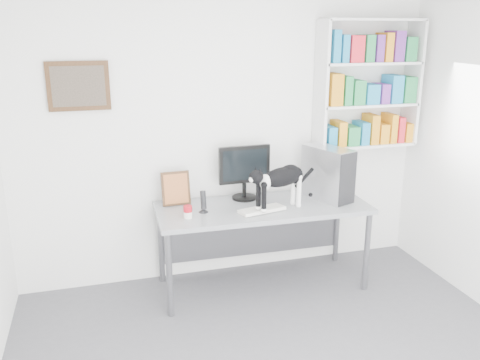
{
  "coord_description": "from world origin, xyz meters",
  "views": [
    {
      "loc": [
        -1.18,
        -2.61,
        2.38
      ],
      "look_at": [
        0.01,
        1.53,
        1.08
      ],
      "focal_mm": 38.0,
      "sensor_mm": 36.0,
      "label": 1
    }
  ],
  "objects_px": {
    "leaning_print": "(176,188)",
    "pc_tower": "(328,173)",
    "desk": "(262,246)",
    "speaker": "(203,201)",
    "keyboard": "(262,210)",
    "cat": "(281,188)",
    "soup_can": "(188,212)",
    "monitor": "(244,172)",
    "bookshelf": "(368,84)"
  },
  "relations": [
    {
      "from": "leaning_print",
      "to": "cat",
      "type": "height_order",
      "value": "cat"
    },
    {
      "from": "monitor",
      "to": "keyboard",
      "type": "xyz_separation_m",
      "value": [
        0.05,
        -0.38,
        -0.25
      ]
    },
    {
      "from": "bookshelf",
      "to": "cat",
      "type": "height_order",
      "value": "bookshelf"
    },
    {
      "from": "bookshelf",
      "to": "speaker",
      "type": "distance_m",
      "value": 1.99
    },
    {
      "from": "pc_tower",
      "to": "speaker",
      "type": "xyz_separation_m",
      "value": [
        -1.21,
        -0.05,
        -0.15
      ]
    },
    {
      "from": "speaker",
      "to": "soup_can",
      "type": "xyz_separation_m",
      "value": [
        -0.16,
        -0.1,
        -0.05
      ]
    },
    {
      "from": "pc_tower",
      "to": "cat",
      "type": "distance_m",
      "value": 0.56
    },
    {
      "from": "keyboard",
      "to": "pc_tower",
      "type": "distance_m",
      "value": 0.77
    },
    {
      "from": "desk",
      "to": "keyboard",
      "type": "bearing_deg",
      "value": -110.69
    },
    {
      "from": "cat",
      "to": "pc_tower",
      "type": "bearing_deg",
      "value": -2.48
    },
    {
      "from": "pc_tower",
      "to": "speaker",
      "type": "distance_m",
      "value": 1.22
    },
    {
      "from": "desk",
      "to": "soup_can",
      "type": "xyz_separation_m",
      "value": [
        -0.72,
        -0.12,
        0.46
      ]
    },
    {
      "from": "bookshelf",
      "to": "soup_can",
      "type": "height_order",
      "value": "bookshelf"
    },
    {
      "from": "monitor",
      "to": "leaning_print",
      "type": "xyz_separation_m",
      "value": [
        -0.65,
        0.01,
        -0.1
      ]
    },
    {
      "from": "bookshelf",
      "to": "keyboard",
      "type": "distance_m",
      "value": 1.65
    },
    {
      "from": "soup_can",
      "to": "keyboard",
      "type": "bearing_deg",
      "value": -1.67
    },
    {
      "from": "desk",
      "to": "monitor",
      "type": "xyz_separation_m",
      "value": [
        -0.11,
        0.24,
        0.67
      ]
    },
    {
      "from": "bookshelf",
      "to": "pc_tower",
      "type": "relative_size",
      "value": 2.48
    },
    {
      "from": "bookshelf",
      "to": "cat",
      "type": "distance_m",
      "value": 1.41
    },
    {
      "from": "desk",
      "to": "keyboard",
      "type": "relative_size",
      "value": 4.64
    },
    {
      "from": "leaning_print",
      "to": "pc_tower",
      "type": "bearing_deg",
      "value": -10.66
    },
    {
      "from": "keyboard",
      "to": "cat",
      "type": "distance_m",
      "value": 0.26
    },
    {
      "from": "speaker",
      "to": "soup_can",
      "type": "relative_size",
      "value": 1.86
    },
    {
      "from": "monitor",
      "to": "speaker",
      "type": "relative_size",
      "value": 2.57
    },
    {
      "from": "speaker",
      "to": "desk",
      "type": "bearing_deg",
      "value": -5.38
    },
    {
      "from": "monitor",
      "to": "soup_can",
      "type": "height_order",
      "value": "monitor"
    },
    {
      "from": "desk",
      "to": "speaker",
      "type": "height_order",
      "value": "speaker"
    },
    {
      "from": "monitor",
      "to": "keyboard",
      "type": "bearing_deg",
      "value": -84.51
    },
    {
      "from": "speaker",
      "to": "cat",
      "type": "distance_m",
      "value": 0.7
    },
    {
      "from": "monitor",
      "to": "speaker",
      "type": "height_order",
      "value": "monitor"
    },
    {
      "from": "bookshelf",
      "to": "cat",
      "type": "relative_size",
      "value": 1.88
    },
    {
      "from": "bookshelf",
      "to": "monitor",
      "type": "distance_m",
      "value": 1.49
    },
    {
      "from": "bookshelf",
      "to": "cat",
      "type": "bearing_deg",
      "value": -157.71
    },
    {
      "from": "bookshelf",
      "to": "cat",
      "type": "xyz_separation_m",
      "value": [
        -1.05,
        -0.43,
        -0.84
      ]
    },
    {
      "from": "speaker",
      "to": "cat",
      "type": "relative_size",
      "value": 0.31
    },
    {
      "from": "monitor",
      "to": "soup_can",
      "type": "relative_size",
      "value": 4.8
    },
    {
      "from": "keyboard",
      "to": "soup_can",
      "type": "height_order",
      "value": "soup_can"
    },
    {
      "from": "soup_can",
      "to": "cat",
      "type": "bearing_deg",
      "value": -1.29
    },
    {
      "from": "cat",
      "to": "monitor",
      "type": "bearing_deg",
      "value": 100.29
    },
    {
      "from": "desk",
      "to": "leaning_print",
      "type": "height_order",
      "value": "leaning_print"
    },
    {
      "from": "leaning_print",
      "to": "soup_can",
      "type": "distance_m",
      "value": 0.39
    },
    {
      "from": "bookshelf",
      "to": "leaning_print",
      "type": "relative_size",
      "value": 3.84
    },
    {
      "from": "keyboard",
      "to": "pc_tower",
      "type": "height_order",
      "value": "pc_tower"
    },
    {
      "from": "pc_tower",
      "to": "speaker",
      "type": "relative_size",
      "value": 2.43
    },
    {
      "from": "soup_can",
      "to": "cat",
      "type": "height_order",
      "value": "cat"
    },
    {
      "from": "monitor",
      "to": "speaker",
      "type": "bearing_deg",
      "value": -152.16
    },
    {
      "from": "desk",
      "to": "pc_tower",
      "type": "relative_size",
      "value": 3.88
    },
    {
      "from": "bookshelf",
      "to": "soup_can",
      "type": "distance_m",
      "value": 2.17
    },
    {
      "from": "keyboard",
      "to": "speaker",
      "type": "distance_m",
      "value": 0.53
    },
    {
      "from": "bookshelf",
      "to": "desk",
      "type": "height_order",
      "value": "bookshelf"
    }
  ]
}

